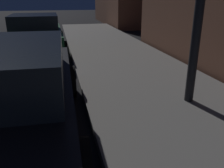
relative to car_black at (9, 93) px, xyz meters
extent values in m
cube|color=black|center=(0.00, 0.04, -0.15)|extent=(1.88, 4.52, 0.64)
cube|color=#1E2328|center=(0.00, -0.11, 0.43)|extent=(1.61, 2.48, 0.56)
cylinder|color=black|center=(0.93, 1.41, -0.39)|extent=(0.24, 0.67, 0.66)
cube|color=#19592D|center=(0.00, 5.72, -0.15)|extent=(1.84, 4.16, 0.64)
cube|color=#1E2328|center=(0.00, 5.53, 0.43)|extent=(1.59, 1.94, 0.56)
cylinder|color=black|center=(-0.92, 6.98, -0.39)|extent=(0.23, 0.66, 0.66)
cylinder|color=black|center=(0.87, 7.01, -0.39)|extent=(0.23, 0.66, 0.66)
cylinder|color=black|center=(-0.87, 4.42, -0.39)|extent=(0.23, 0.66, 0.66)
cylinder|color=black|center=(0.92, 4.45, -0.39)|extent=(0.23, 0.66, 0.66)
camera|label=1|loc=(0.72, -3.41, 1.29)|focal=38.31mm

